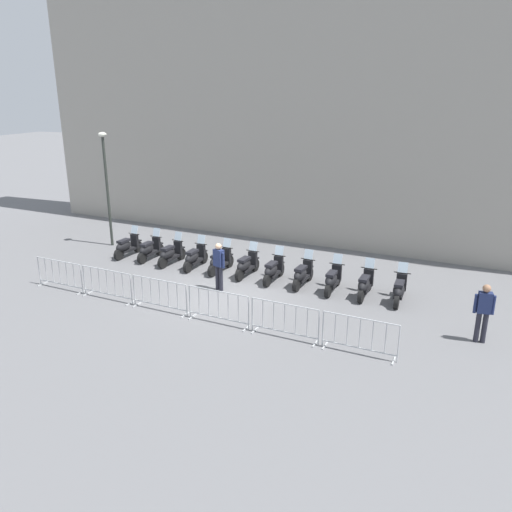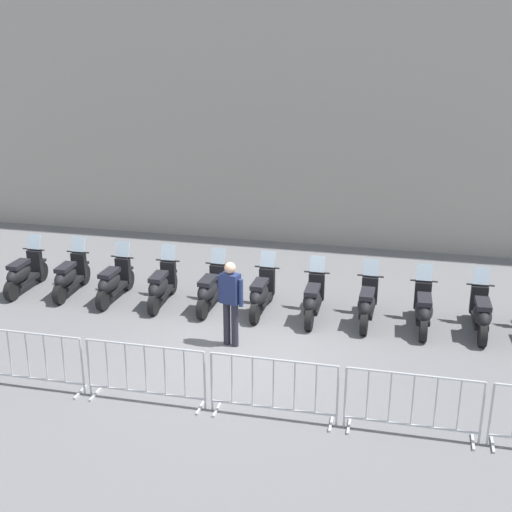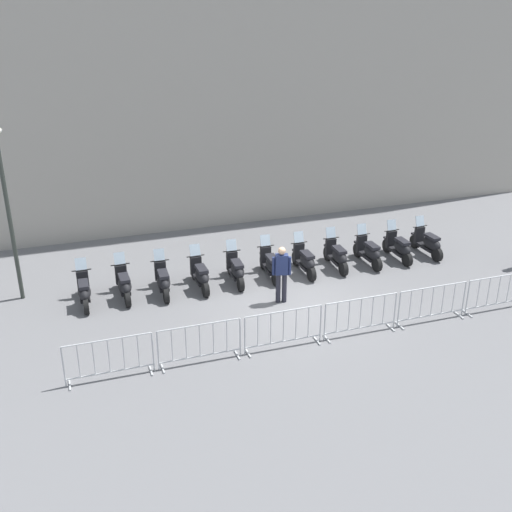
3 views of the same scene
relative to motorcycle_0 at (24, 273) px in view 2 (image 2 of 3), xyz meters
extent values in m
plane|color=slate|center=(5.41, -2.59, -0.45)|extent=(120.00, 120.00, 0.00)
cylinder|color=black|center=(0.10, 0.69, -0.21)|extent=(0.21, 0.49, 0.48)
cylinder|color=black|center=(-0.08, -0.53, -0.21)|extent=(0.21, 0.49, 0.48)
cube|color=black|center=(0.01, 0.08, -0.17)|extent=(0.40, 0.90, 0.10)
ellipsoid|color=black|center=(-0.03, -0.20, 0.07)|extent=(0.47, 0.88, 0.40)
cube|color=black|center=(-0.02, -0.17, 0.29)|extent=(0.36, 0.63, 0.10)
cube|color=black|center=(0.07, 0.51, 0.10)|extent=(0.36, 0.19, 0.60)
cylinder|color=black|center=(0.07, 0.51, 0.43)|extent=(0.56, 0.11, 0.04)
cube|color=silver|center=(0.08, 0.56, 0.61)|extent=(0.34, 0.18, 0.35)
cube|color=black|center=(0.10, 0.69, 0.06)|extent=(0.24, 0.34, 0.06)
cylinder|color=black|center=(1.21, 0.61, -0.21)|extent=(0.19, 0.49, 0.48)
cylinder|color=black|center=(1.09, -0.62, -0.21)|extent=(0.19, 0.49, 0.48)
cube|color=black|center=(1.15, -0.01, -0.17)|extent=(0.36, 0.89, 0.10)
ellipsoid|color=black|center=(1.12, -0.28, 0.07)|extent=(0.44, 0.87, 0.40)
cube|color=black|center=(1.12, -0.25, 0.29)|extent=(0.34, 0.62, 0.10)
cube|color=black|center=(1.19, 0.43, 0.10)|extent=(0.35, 0.17, 0.60)
cylinder|color=black|center=(1.19, 0.43, 0.43)|extent=(0.56, 0.09, 0.04)
cube|color=silver|center=(1.20, 0.48, 0.61)|extent=(0.33, 0.17, 0.35)
cube|color=black|center=(1.21, 0.61, 0.06)|extent=(0.23, 0.34, 0.06)
cylinder|color=black|center=(2.36, 0.37, -0.21)|extent=(0.22, 0.50, 0.48)
cylinder|color=black|center=(2.16, -0.86, -0.21)|extent=(0.22, 0.50, 0.48)
cube|color=black|center=(2.26, -0.25, -0.17)|extent=(0.42, 0.90, 0.10)
ellipsoid|color=black|center=(2.22, -0.52, 0.07)|extent=(0.49, 0.89, 0.40)
cube|color=black|center=(2.22, -0.49, 0.29)|extent=(0.37, 0.64, 0.10)
cube|color=black|center=(2.33, 0.18, 0.10)|extent=(0.36, 0.19, 0.60)
cylinder|color=black|center=(2.33, 0.18, 0.43)|extent=(0.56, 0.13, 0.04)
cube|color=silver|center=(2.34, 0.23, 0.61)|extent=(0.34, 0.19, 0.35)
cube|color=black|center=(2.36, 0.37, 0.06)|extent=(0.25, 0.35, 0.06)
cylinder|color=black|center=(3.45, 0.24, -0.21)|extent=(0.19, 0.49, 0.48)
cylinder|color=black|center=(3.33, -0.99, -0.21)|extent=(0.19, 0.49, 0.48)
cube|color=black|center=(3.39, -0.38, -0.17)|extent=(0.36, 0.89, 0.10)
ellipsoid|color=black|center=(3.37, -0.65, 0.07)|extent=(0.44, 0.87, 0.40)
cube|color=black|center=(3.37, -0.62, 0.29)|extent=(0.34, 0.62, 0.10)
cube|color=black|center=(3.44, 0.05, 0.10)|extent=(0.35, 0.17, 0.60)
cylinder|color=black|center=(3.44, 0.05, 0.43)|extent=(0.56, 0.09, 0.04)
cube|color=silver|center=(3.44, 0.10, 0.61)|extent=(0.33, 0.17, 0.35)
cube|color=black|center=(3.45, 0.24, 0.06)|extent=(0.23, 0.34, 0.06)
cylinder|color=black|center=(4.63, 0.12, -0.21)|extent=(0.22, 0.50, 0.48)
cylinder|color=black|center=(4.42, -1.10, -0.21)|extent=(0.22, 0.50, 0.48)
cube|color=black|center=(4.53, -0.49, -0.17)|extent=(0.42, 0.90, 0.10)
ellipsoid|color=black|center=(4.48, -0.77, 0.07)|extent=(0.49, 0.89, 0.40)
cube|color=black|center=(4.49, -0.74, 0.29)|extent=(0.37, 0.64, 0.10)
cube|color=black|center=(4.60, -0.06, 0.10)|extent=(0.36, 0.19, 0.60)
cylinder|color=black|center=(4.60, -0.06, 0.43)|extent=(0.56, 0.13, 0.04)
cube|color=silver|center=(4.61, -0.02, 0.61)|extent=(0.34, 0.19, 0.35)
cube|color=black|center=(4.63, 0.12, 0.06)|extent=(0.25, 0.35, 0.06)
cylinder|color=black|center=(5.76, 0.02, -0.21)|extent=(0.21, 0.50, 0.48)
cylinder|color=black|center=(5.56, -1.21, -0.21)|extent=(0.21, 0.50, 0.48)
cube|color=black|center=(5.66, -0.60, -0.17)|extent=(0.41, 0.90, 0.10)
ellipsoid|color=black|center=(5.62, -0.87, 0.07)|extent=(0.49, 0.89, 0.40)
cube|color=black|center=(5.62, -0.84, 0.29)|extent=(0.37, 0.64, 0.10)
cube|color=black|center=(5.73, -0.17, 0.10)|extent=(0.36, 0.19, 0.60)
cylinder|color=black|center=(5.73, -0.17, 0.43)|extent=(0.56, 0.12, 0.04)
cube|color=silver|center=(5.74, -0.12, 0.61)|extent=(0.34, 0.19, 0.35)
cube|color=black|center=(5.76, 0.02, 0.06)|extent=(0.25, 0.35, 0.06)
cylinder|color=black|center=(6.85, -0.19, -0.21)|extent=(0.20, 0.49, 0.48)
cylinder|color=black|center=(6.71, -1.43, -0.21)|extent=(0.20, 0.49, 0.48)
cube|color=black|center=(6.78, -0.81, -0.17)|extent=(0.38, 0.89, 0.10)
ellipsoid|color=black|center=(6.75, -1.09, 0.07)|extent=(0.46, 0.88, 0.40)
cube|color=black|center=(6.75, -1.06, 0.29)|extent=(0.35, 0.63, 0.10)
cube|color=black|center=(6.83, -0.38, 0.10)|extent=(0.35, 0.18, 0.60)
cylinder|color=black|center=(6.83, -0.38, 0.43)|extent=(0.56, 0.10, 0.04)
cube|color=silver|center=(6.84, -0.33, 0.61)|extent=(0.33, 0.18, 0.35)
cube|color=black|center=(6.85, -0.19, 0.06)|extent=(0.24, 0.34, 0.06)
cylinder|color=black|center=(8.00, -0.30, -0.21)|extent=(0.21, 0.50, 0.48)
cylinder|color=black|center=(7.82, -1.53, -0.21)|extent=(0.21, 0.50, 0.48)
cube|color=black|center=(7.91, -0.91, -0.17)|extent=(0.40, 0.90, 0.10)
ellipsoid|color=black|center=(7.87, -1.19, 0.07)|extent=(0.48, 0.88, 0.40)
cube|color=black|center=(7.88, -1.16, 0.29)|extent=(0.36, 0.63, 0.10)
cube|color=black|center=(7.98, -0.48, 0.10)|extent=(0.36, 0.19, 0.60)
cylinder|color=black|center=(7.98, -0.48, 0.43)|extent=(0.56, 0.12, 0.04)
cube|color=silver|center=(7.98, -0.43, 0.61)|extent=(0.34, 0.19, 0.35)
cube|color=black|center=(8.00, -0.30, 0.06)|extent=(0.24, 0.35, 0.06)
cylinder|color=black|center=(9.09, -0.48, -0.21)|extent=(0.18, 0.49, 0.48)
cylinder|color=black|center=(8.98, -1.71, -0.21)|extent=(0.18, 0.49, 0.48)
cube|color=black|center=(9.04, -1.10, -0.17)|extent=(0.36, 0.89, 0.10)
ellipsoid|color=black|center=(9.01, -1.37, 0.07)|extent=(0.44, 0.87, 0.40)
cube|color=black|center=(9.01, -1.34, 0.29)|extent=(0.33, 0.62, 0.10)
cube|color=black|center=(9.08, -0.66, 0.10)|extent=(0.35, 0.17, 0.60)
cylinder|color=black|center=(9.08, -0.66, 0.43)|extent=(0.56, 0.09, 0.04)
cube|color=silver|center=(9.08, -0.61, 0.61)|extent=(0.33, 0.17, 0.35)
cube|color=black|center=(9.09, -0.48, 0.06)|extent=(0.23, 0.34, 0.06)
cylinder|color=black|center=(10.23, -0.59, -0.21)|extent=(0.19, 0.49, 0.48)
cylinder|color=black|center=(10.11, -1.82, -0.21)|extent=(0.19, 0.49, 0.48)
cube|color=black|center=(10.17, -1.21, -0.17)|extent=(0.37, 0.89, 0.10)
ellipsoid|color=black|center=(10.14, -1.48, 0.07)|extent=(0.44, 0.87, 0.40)
cube|color=black|center=(10.15, -1.45, 0.29)|extent=(0.34, 0.63, 0.10)
cube|color=black|center=(10.21, -0.78, 0.10)|extent=(0.35, 0.17, 0.60)
cylinder|color=black|center=(10.21, -0.78, 0.43)|extent=(0.56, 0.09, 0.04)
cube|color=silver|center=(10.22, -0.73, 0.61)|extent=(0.33, 0.17, 0.35)
cube|color=black|center=(10.23, -0.59, 0.06)|extent=(0.23, 0.34, 0.06)
cube|color=#B2B5B7|center=(2.86, -4.36, -0.43)|extent=(0.09, 0.44, 0.04)
cylinder|color=#B2B5B7|center=(2.94, -4.37, 0.07)|extent=(0.04, 0.04, 1.05)
cylinder|color=#B2B5B7|center=(1.93, -4.24, 0.60)|extent=(2.03, 0.29, 0.04)
cylinder|color=#B2B5B7|center=(1.93, -4.24, -0.27)|extent=(2.03, 0.29, 0.04)
cylinder|color=#B2B5B7|center=(1.59, -4.20, 0.16)|extent=(0.02, 0.02, 0.87)
cylinder|color=#B2B5B7|center=(1.93, -4.24, 0.16)|extent=(0.02, 0.02, 0.87)
cylinder|color=#B2B5B7|center=(2.27, -4.28, 0.16)|extent=(0.02, 0.02, 0.87)
cylinder|color=#B2B5B7|center=(2.61, -4.33, 0.16)|extent=(0.02, 0.02, 0.87)
cube|color=#B2B5B7|center=(3.14, -4.39, -0.43)|extent=(0.09, 0.44, 0.04)
cube|color=#B2B5B7|center=(5.01, -4.63, -0.43)|extent=(0.09, 0.44, 0.04)
cylinder|color=#B2B5B7|center=(3.06, -4.38, 0.07)|extent=(0.04, 0.04, 1.05)
cylinder|color=#B2B5B7|center=(5.09, -4.64, 0.07)|extent=(0.04, 0.04, 1.05)
cylinder|color=#B2B5B7|center=(4.08, -4.51, 0.60)|extent=(2.03, 0.29, 0.04)
cylinder|color=#B2B5B7|center=(4.08, -4.51, -0.27)|extent=(2.03, 0.29, 0.04)
cylinder|color=#B2B5B7|center=(3.40, -4.43, 0.16)|extent=(0.02, 0.02, 0.87)
cylinder|color=#B2B5B7|center=(3.74, -4.47, 0.16)|extent=(0.02, 0.02, 0.87)
cylinder|color=#B2B5B7|center=(4.08, -4.51, 0.16)|extent=(0.02, 0.02, 0.87)
cylinder|color=#B2B5B7|center=(4.41, -4.55, 0.16)|extent=(0.02, 0.02, 0.87)
cylinder|color=#B2B5B7|center=(4.75, -4.60, 0.16)|extent=(0.02, 0.02, 0.87)
cube|color=#B2B5B7|center=(5.29, -4.67, -0.43)|extent=(0.09, 0.44, 0.04)
cube|color=#B2B5B7|center=(7.15, -4.90, -0.43)|extent=(0.09, 0.44, 0.04)
cylinder|color=#B2B5B7|center=(5.21, -4.66, 0.07)|extent=(0.04, 0.04, 1.05)
cylinder|color=#B2B5B7|center=(7.23, -4.91, 0.07)|extent=(0.04, 0.04, 1.05)
cylinder|color=#B2B5B7|center=(6.22, -4.78, 0.60)|extent=(2.03, 0.29, 0.04)
cylinder|color=#B2B5B7|center=(6.22, -4.78, -0.27)|extent=(2.03, 0.29, 0.04)
cylinder|color=#B2B5B7|center=(5.54, -4.70, 0.16)|extent=(0.02, 0.02, 0.87)
cylinder|color=#B2B5B7|center=(5.88, -4.74, 0.16)|extent=(0.02, 0.02, 0.87)
cylinder|color=#B2B5B7|center=(6.22, -4.78, 0.16)|extent=(0.02, 0.02, 0.87)
cylinder|color=#B2B5B7|center=(6.56, -4.83, 0.16)|extent=(0.02, 0.02, 0.87)
cylinder|color=#B2B5B7|center=(6.89, -4.87, 0.16)|extent=(0.02, 0.02, 0.87)
cube|color=#B2B5B7|center=(7.43, -4.94, -0.43)|extent=(0.09, 0.44, 0.04)
cube|color=#B2B5B7|center=(9.29, -5.17, -0.43)|extent=(0.09, 0.44, 0.04)
cylinder|color=#B2B5B7|center=(7.35, -4.93, 0.07)|extent=(0.04, 0.04, 1.05)
cylinder|color=#B2B5B7|center=(9.38, -5.18, 0.07)|extent=(0.04, 0.04, 1.05)
cylinder|color=#B2B5B7|center=(8.36, -5.05, 0.60)|extent=(2.03, 0.29, 0.04)
cylinder|color=#B2B5B7|center=(8.36, -5.05, -0.27)|extent=(2.03, 0.29, 0.04)
cylinder|color=#B2B5B7|center=(7.69, -4.97, 0.16)|extent=(0.02, 0.02, 0.87)
cylinder|color=#B2B5B7|center=(8.03, -5.01, 0.16)|extent=(0.02, 0.02, 0.87)
cylinder|color=#B2B5B7|center=(8.36, -5.05, 0.16)|extent=(0.02, 0.02, 0.87)
cylinder|color=#B2B5B7|center=(8.70, -5.10, 0.16)|extent=(0.02, 0.02, 0.87)
cylinder|color=#B2B5B7|center=(9.04, -5.14, 0.16)|extent=(0.02, 0.02, 0.87)
cube|color=#B2B5B7|center=(9.58, -5.21, -0.43)|extent=(0.09, 0.44, 0.04)
cylinder|color=#B2B5B7|center=(9.49, -5.20, 0.07)|extent=(0.04, 0.04, 1.05)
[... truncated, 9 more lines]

